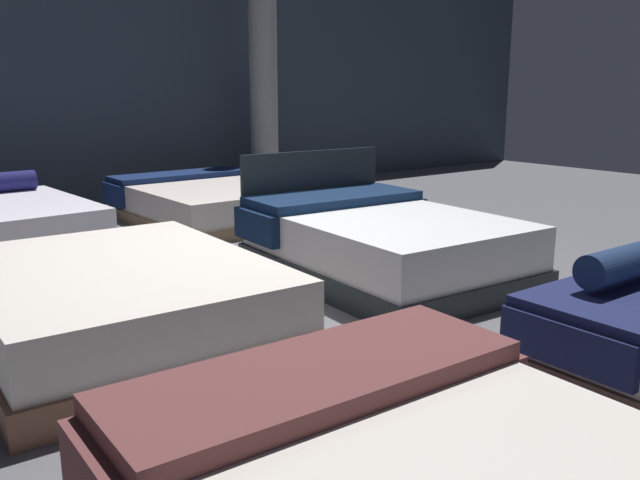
{
  "coord_description": "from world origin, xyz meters",
  "views": [
    {
      "loc": [
        -2.38,
        -3.96,
        1.48
      ],
      "look_at": [
        0.36,
        -0.36,
        0.44
      ],
      "focal_mm": 37.55,
      "sensor_mm": 36.0,
      "label": 1
    }
  ],
  "objects_px": {
    "bed_2": "(119,302)",
    "bed_3": "(380,243)",
    "support_pillar": "(263,67)",
    "bed_5": "(210,202)"
  },
  "relations": [
    {
      "from": "bed_3",
      "to": "support_pillar",
      "type": "relative_size",
      "value": 0.63
    },
    {
      "from": "bed_5",
      "to": "support_pillar",
      "type": "relative_size",
      "value": 0.62
    },
    {
      "from": "support_pillar",
      "to": "bed_3",
      "type": "bearing_deg",
      "value": -111.3
    },
    {
      "from": "bed_2",
      "to": "bed_3",
      "type": "relative_size",
      "value": 0.97
    },
    {
      "from": "bed_3",
      "to": "bed_5",
      "type": "height_order",
      "value": "bed_3"
    },
    {
      "from": "bed_2",
      "to": "bed_3",
      "type": "height_order",
      "value": "bed_3"
    },
    {
      "from": "bed_2",
      "to": "bed_3",
      "type": "xyz_separation_m",
      "value": [
        2.16,
        0.08,
        0.04
      ]
    },
    {
      "from": "bed_5",
      "to": "support_pillar",
      "type": "bearing_deg",
      "value": 39.72
    },
    {
      "from": "bed_5",
      "to": "bed_3",
      "type": "bearing_deg",
      "value": -91.64
    },
    {
      "from": "bed_2",
      "to": "bed_5",
      "type": "xyz_separation_m",
      "value": [
        2.19,
        2.97,
        -0.02
      ]
    }
  ]
}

